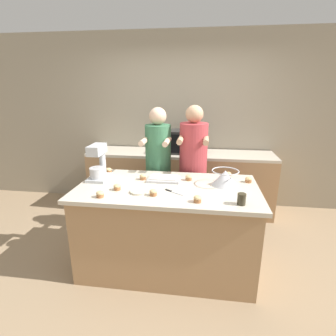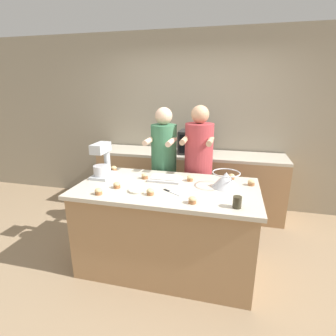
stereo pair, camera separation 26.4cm
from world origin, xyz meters
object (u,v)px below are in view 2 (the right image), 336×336
at_px(person_right, 198,171).
at_px(cupcake_3, 145,176).
at_px(knife, 171,192).
at_px(cupcake_5, 190,178).
at_px(cupcake_6, 150,192).
at_px(mixing_bowl, 226,179).
at_px(baking_tray, 165,178).
at_px(cupcake_2, 231,177).
at_px(cupcake_4, 114,169).
at_px(cupcake_0, 99,191).
at_px(cupcake_1, 117,185).
at_px(cupcake_8, 192,200).
at_px(microwave_oven, 195,142).
at_px(small_plate, 137,190).
at_px(person_left, 164,169).
at_px(stand_mixer, 102,162).
at_px(cupcake_7, 251,183).
at_px(drinking_glass, 237,202).

xyz_separation_m(person_right, cupcake_3, (-0.52, -0.53, 0.07)).
xyz_separation_m(knife, cupcake_5, (0.13, 0.36, 0.03)).
height_order(knife, cupcake_6, cupcake_6).
bearing_deg(cupcake_5, mixing_bowl, -14.77).
bearing_deg(mixing_bowl, baking_tray, 174.44).
relative_size(cupcake_2, cupcake_4, 1.00).
height_order(baking_tray, cupcake_0, cupcake_0).
distance_m(cupcake_1, cupcake_8, 0.80).
bearing_deg(cupcake_8, microwave_oven, 97.79).
bearing_deg(small_plate, person_left, 87.93).
relative_size(person_right, mixing_bowl, 6.10).
distance_m(stand_mixer, cupcake_8, 1.18).
distance_m(small_plate, cupcake_3, 0.37).
bearing_deg(cupcake_3, knife, -40.55).
bearing_deg(cupcake_6, microwave_oven, 84.08).
height_order(person_left, microwave_oven, person_left).
height_order(cupcake_0, cupcake_2, same).
distance_m(microwave_oven, cupcake_6, 1.67).
relative_size(cupcake_0, cupcake_3, 1.00).
distance_m(cupcake_4, cupcake_7, 1.58).
height_order(person_right, cupcake_1, person_right).
xyz_separation_m(stand_mixer, cupcake_6, (0.67, -0.37, -0.14)).
relative_size(mixing_bowl, cupcake_1, 3.95).
relative_size(person_left, microwave_oven, 3.65).
bearing_deg(small_plate, cupcake_6, -19.91).
relative_size(baking_tray, knife, 1.77).
bearing_deg(baking_tray, person_right, 61.00).
xyz_separation_m(small_plate, cupcake_2, (0.88, 0.57, 0.02)).
bearing_deg(cupcake_7, cupcake_1, -163.09).
bearing_deg(cupcake_4, cupcake_8, -32.95).
bearing_deg(person_left, cupcake_0, -108.62).
bearing_deg(mixing_bowl, stand_mixer, 179.93).
height_order(cupcake_2, cupcake_4, same).
distance_m(mixing_bowl, cupcake_0, 1.24).
bearing_deg(knife, person_left, 108.99).
distance_m(mixing_bowl, cupcake_8, 0.53).
relative_size(cupcake_0, cupcake_5, 1.00).
relative_size(mixing_bowl, microwave_oven, 0.61).
height_order(person_left, person_right, person_right).
relative_size(person_right, cupcake_2, 24.08).
relative_size(cupcake_6, cupcake_7, 1.00).
height_order(stand_mixer, cupcake_4, stand_mixer).
distance_m(cupcake_0, cupcake_1, 0.22).
bearing_deg(mixing_bowl, microwave_oven, 111.34).
distance_m(drinking_glass, cupcake_4, 1.58).
bearing_deg(cupcake_2, cupcake_6, -139.31).
bearing_deg(microwave_oven, cupcake_1, -109.27).
distance_m(stand_mixer, cupcake_4, 0.27).
height_order(person_right, cupcake_3, person_right).
relative_size(person_left, person_right, 0.98).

